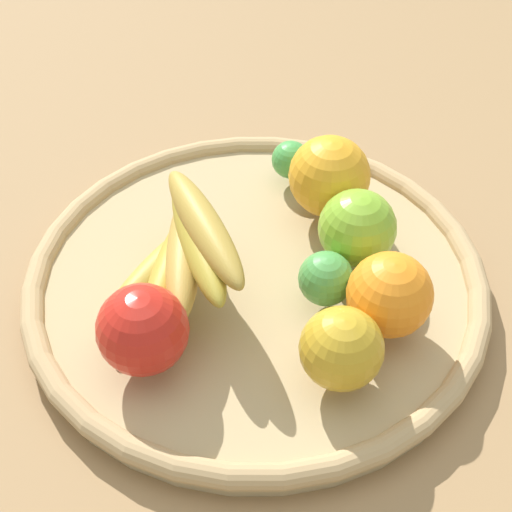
{
  "coord_description": "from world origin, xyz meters",
  "views": [
    {
      "loc": [
        0.41,
        -0.33,
        0.58
      ],
      "look_at": [
        0.0,
        0.0,
        0.05
      ],
      "focal_mm": 54.88,
      "sensor_mm": 36.0,
      "label": 1
    }
  ],
  "objects": [
    {
      "name": "orange_1",
      "position": [
        0.13,
        0.05,
        0.07
      ],
      "size": [
        0.11,
        0.11,
        0.08
      ],
      "primitive_type": "sphere",
      "rotation": [
        0.0,
        0.0,
        2.25
      ],
      "color": "orange",
      "rests_on": "basket"
    },
    {
      "name": "lime_1",
      "position": [
        -0.09,
        0.12,
        0.05
      ],
      "size": [
        0.05,
        0.05,
        0.04
      ],
      "primitive_type": "sphere",
      "rotation": [
        0.0,
        0.0,
        2.93
      ],
      "color": "green",
      "rests_on": "basket"
    },
    {
      "name": "basket",
      "position": [
        0.0,
        0.0,
        0.02
      ],
      "size": [
        0.45,
        0.45,
        0.03
      ],
      "color": "tan",
      "rests_on": "ground_plane"
    },
    {
      "name": "apple_0",
      "position": [
        0.14,
        -0.02,
        0.07
      ],
      "size": [
        0.1,
        0.1,
        0.07
      ],
      "primitive_type": "sphere",
      "rotation": [
        0.0,
        0.0,
        4.23
      ],
      "color": "gold",
      "rests_on": "basket"
    },
    {
      "name": "orange_0",
      "position": [
        -0.02,
        0.12,
        0.08
      ],
      "size": [
        0.11,
        0.11,
        0.08
      ],
      "primitive_type": "sphere",
      "rotation": [
        0.0,
        0.0,
        5.02
      ],
      "color": "orange",
      "rests_on": "basket"
    },
    {
      "name": "banana_bunch",
      "position": [
        -0.03,
        -0.06,
        0.08
      ],
      "size": [
        0.17,
        0.17,
        0.09
      ],
      "color": "#AC9338",
      "rests_on": "basket"
    },
    {
      "name": "apple_2",
      "position": [
        0.05,
        0.09,
        0.07
      ],
      "size": [
        0.08,
        0.08,
        0.08
      ],
      "primitive_type": "sphere",
      "rotation": [
        0.0,
        0.0,
        1.67
      ],
      "color": "#7EB32E",
      "rests_on": "basket"
    },
    {
      "name": "lime_0",
      "position": [
        0.07,
        0.03,
        0.06
      ],
      "size": [
        0.06,
        0.06,
        0.05
      ],
      "primitive_type": "sphere",
      "rotation": [
        0.0,
        0.0,
        4.51
      ],
      "color": "#4A9946",
      "rests_on": "basket"
    },
    {
      "name": "ground_plane",
      "position": [
        0.0,
        0.0,
        0.0
      ],
      "size": [
        2.4,
        2.4,
        0.0
      ],
      "primitive_type": "plane",
      "color": "#97734B",
      "rests_on": "ground"
    },
    {
      "name": "apple_1",
      "position": [
        0.02,
        -0.14,
        0.07
      ],
      "size": [
        0.1,
        0.1,
        0.08
      ],
      "primitive_type": "sphere",
      "rotation": [
        0.0,
        0.0,
        1.98
      ],
      "color": "red",
      "rests_on": "basket"
    }
  ]
}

